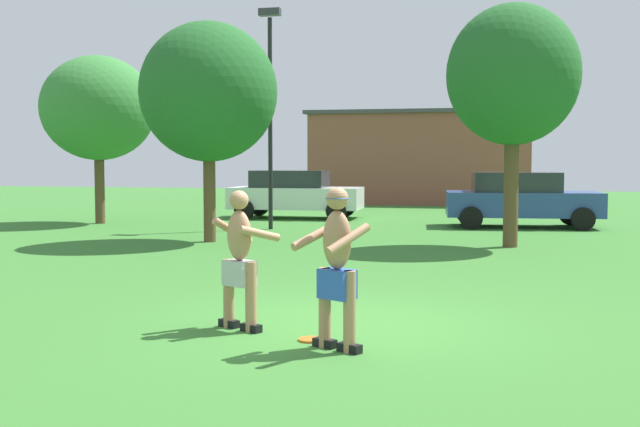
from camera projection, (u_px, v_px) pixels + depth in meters
ground_plane at (341, 324)px, 9.38m from camera, size 80.00×80.00×0.00m
player_with_cap at (337, 261)px, 8.03m from camera, size 0.81×0.73×1.70m
player_in_gray at (240, 257)px, 9.01m from camera, size 0.80×0.69×1.61m
frisbee at (311, 340)px, 8.50m from camera, size 0.27×0.27×0.03m
car_white_near_post at (294, 193)px, 25.83m from camera, size 4.35×2.12×1.58m
car_blue_far_end at (521, 199)px, 22.42m from camera, size 4.45×2.36×1.58m
lamp_post at (270, 96)px, 21.61m from camera, size 0.60×0.24×6.08m
outbuilding_behind_lot at (423, 157)px, 35.49m from camera, size 9.67×6.37×4.03m
tree_left_field at (513, 76)px, 17.21m from camera, size 2.91×2.91×5.37m
tree_right_field at (209, 92)px, 18.32m from camera, size 3.23×3.23×5.16m
tree_behind_players at (98, 108)px, 23.53m from camera, size 3.41×3.41×5.05m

